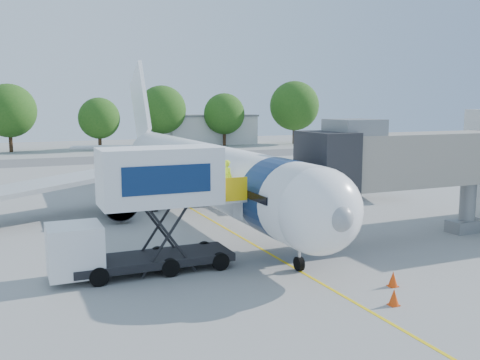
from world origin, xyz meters
name	(u,v)px	position (x,y,z in m)	size (l,w,h in m)	color
ground	(221,226)	(0.00, 0.00, 0.00)	(160.00, 160.00, 0.00)	gray
guidance_line	(221,226)	(0.00, 0.00, 0.01)	(0.15, 70.00, 0.01)	yellow
taxiway_strip	(106,159)	(0.00, 42.00, 0.00)	(120.00, 10.00, 0.01)	#59595B
aircraft	(199,170)	(0.00, 4.12, 2.95)	(34.17, 37.73, 11.35)	white
jet_bridge	(407,161)	(7.99, -7.00, 4.34)	(13.90, 3.20, 6.60)	gray
catering_hiloader	(146,211)	(-6.27, -7.00, 2.76)	(8.50, 2.44, 5.50)	black
ground_tug	(465,354)	(-0.62, -19.54, 0.73)	(3.88, 2.96, 1.38)	white
safety_cone_a	(393,279)	(2.47, -12.84, 0.31)	(0.40, 0.40, 0.64)	#E2400B
safety_cone_b	(394,298)	(1.16, -14.50, 0.30)	(0.40, 0.40, 0.63)	#E2400B
outbuilding_right	(210,129)	(22.00, 62.00, 2.66)	(16.40, 7.40, 5.30)	silver
tree_c	(9,111)	(-11.39, 58.62, 6.25)	(8.08, 8.08, 10.30)	#382314
tree_d	(99,118)	(1.61, 56.94, 5.02)	(6.49, 6.49, 8.28)	#382314
tree_e	(162,110)	(12.30, 58.81, 6.28)	(8.11, 8.11, 10.34)	#382314
tree_f	(224,114)	(23.12, 57.64, 5.53)	(7.14, 7.14, 9.11)	#382314
tree_g	(294,106)	(36.23, 56.20, 6.89)	(8.90, 8.90, 11.35)	#382314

